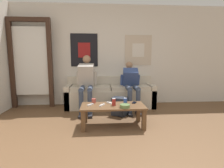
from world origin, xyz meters
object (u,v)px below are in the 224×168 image
at_px(coffee_table, 113,109).
at_px(drink_can_red, 114,102).
at_px(game_controller_far_center, 90,105).
at_px(game_controller_near_right, 102,105).
at_px(pillar_candle, 94,101).
at_px(cell_phone, 134,103).
at_px(couch, 110,95).
at_px(drink_can_blue, 125,101).
at_px(ceramic_bowl, 125,106).
at_px(backpack, 120,107).
at_px(game_controller_near_left, 109,103).
at_px(person_seated_teen, 131,83).
at_px(person_seated_adult, 86,81).

relative_size(coffee_table, drink_can_red, 9.03).
bearing_deg(game_controller_far_center, game_controller_near_right, -10.85).
height_order(pillar_candle, cell_phone, pillar_candle).
bearing_deg(pillar_candle, couch, 70.80).
bearing_deg(drink_can_blue, drink_can_red, -173.73).
bearing_deg(coffee_table, game_controller_near_right, -173.97).
bearing_deg(drink_can_blue, game_controller_far_center, 178.92).
bearing_deg(ceramic_bowl, backpack, 90.12).
relative_size(game_controller_near_left, game_controller_far_center, 1.02).
height_order(person_seated_teen, game_controller_far_center, person_seated_teen).
distance_m(pillar_candle, game_controller_far_center, 0.19).
height_order(couch, cell_phone, couch).
bearing_deg(game_controller_far_center, drink_can_blue, -1.08).
xyz_separation_m(coffee_table, game_controller_far_center, (-0.40, 0.02, 0.08)).
relative_size(couch, backpack, 5.60).
bearing_deg(backpack, cell_phone, -64.43).
relative_size(person_seated_teen, backpack, 2.92).
relative_size(backpack, drink_can_blue, 3.10).
distance_m(game_controller_near_right, cell_phone, 0.62).
distance_m(coffee_table, game_controller_near_right, 0.21).
height_order(coffee_table, pillar_candle, pillar_candle).
relative_size(backpack, game_controller_far_center, 2.83).
relative_size(coffee_table, ceramic_bowl, 6.36).
height_order(coffee_table, person_seated_teen, person_seated_teen).
bearing_deg(game_controller_near_left, game_controller_near_right, -133.35).
height_order(couch, person_seated_adult, person_seated_adult).
bearing_deg(backpack, game_controller_far_center, -135.31).
bearing_deg(ceramic_bowl, drink_can_red, 140.74).
relative_size(drink_can_red, game_controller_near_left, 0.89).
relative_size(pillar_candle, cell_phone, 0.61).
height_order(drink_can_blue, cell_phone, drink_can_blue).
distance_m(person_seated_adult, pillar_candle, 0.84).
height_order(backpack, cell_phone, cell_phone).
distance_m(coffee_table, drink_can_red, 0.13).
height_order(backpack, ceramic_bowl, ceramic_bowl).
bearing_deg(couch, game_controller_far_center, -108.85).
xyz_separation_m(person_seated_teen, drink_can_blue, (-0.28, -0.98, -0.19)).
relative_size(person_seated_adult, backpack, 3.31).
xyz_separation_m(ceramic_bowl, drink_can_red, (-0.17, 0.14, 0.03)).
distance_m(coffee_table, game_controller_near_left, 0.16).
bearing_deg(drink_can_blue, game_controller_near_right, -176.18).
height_order(ceramic_bowl, drink_can_blue, drink_can_blue).
bearing_deg(game_controller_near_left, ceramic_bowl, -49.37).
relative_size(drink_can_blue, drink_can_red, 1.00).
distance_m(couch, coffee_table, 1.28).
xyz_separation_m(person_seated_adult, drink_can_blue, (0.74, -0.96, -0.26)).
relative_size(person_seated_adult, game_controller_near_right, 9.10).
bearing_deg(game_controller_near_left, drink_can_blue, -23.43).
relative_size(drink_can_red, cell_phone, 0.82).
distance_m(pillar_candle, cell_phone, 0.75).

